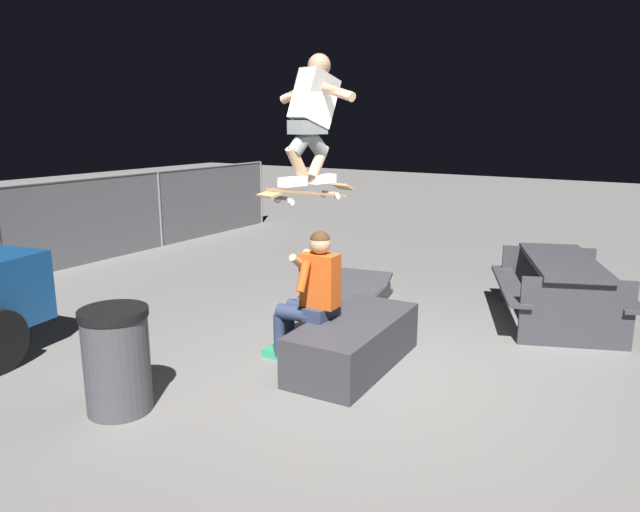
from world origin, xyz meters
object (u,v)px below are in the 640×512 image
object	(u,v)px
ledge_box_main	(354,343)
trash_bin	(117,360)
skateboard	(308,193)
kicker_ramp	(347,296)
person_sitting_on_ledge	(310,291)
picnic_table_back	(561,280)
skater_airborne	(312,114)

from	to	relation	value
ledge_box_main	trash_bin	world-z (taller)	trash_bin
skateboard	kicker_ramp	xyz separation A→B (m)	(1.97, 0.69, -1.57)
ledge_box_main	person_sitting_on_ledge	bearing A→B (deg)	109.02
picnic_table_back	skater_airborne	bearing A→B (deg)	144.61
ledge_box_main	trash_bin	size ratio (longest dim) A/B	1.83
person_sitting_on_ledge	skateboard	xyz separation A→B (m)	(-0.07, -0.02, 0.92)
kicker_ramp	skater_airborne	bearing A→B (deg)	-159.77
ledge_box_main	person_sitting_on_ledge	xyz separation A→B (m)	(-0.14, 0.40, 0.48)
ledge_box_main	trash_bin	distance (m)	2.12
picnic_table_back	trash_bin	distance (m)	4.80
person_sitting_on_ledge	ledge_box_main	bearing A→B (deg)	-70.98
ledge_box_main	kicker_ramp	distance (m)	2.06
skateboard	trash_bin	bearing A→B (deg)	153.13
skater_airborne	picnic_table_back	world-z (taller)	skater_airborne
ledge_box_main	kicker_ramp	bearing A→B (deg)	31.10
ledge_box_main	skater_airborne	xyz separation A→B (m)	(-0.15, 0.36, 2.09)
skater_airborne	picnic_table_back	bearing A→B (deg)	-35.39
kicker_ramp	trash_bin	xyz separation A→B (m)	(-3.52, 0.10, 0.36)
ledge_box_main	skater_airborne	bearing A→B (deg)	112.67
person_sitting_on_ledge	trash_bin	xyz separation A→B (m)	(-1.62, 0.76, -0.28)
person_sitting_on_ledge	picnic_table_back	distance (m)	3.04
person_sitting_on_ledge	trash_bin	world-z (taller)	person_sitting_on_ledge
skater_airborne	picnic_table_back	size ratio (longest dim) A/B	0.54
ledge_box_main	skater_airborne	size ratio (longest dim) A/B	1.38
kicker_ramp	picnic_table_back	distance (m)	2.55
person_sitting_on_ledge	skateboard	size ratio (longest dim) A/B	1.24
person_sitting_on_ledge	skateboard	distance (m)	0.93
skater_airborne	ledge_box_main	bearing A→B (deg)	-67.33
kicker_ramp	skateboard	bearing A→B (deg)	-160.64
skateboard	trash_bin	distance (m)	2.12
ledge_box_main	skateboard	xyz separation A→B (m)	(-0.20, 0.37, 1.41)
skater_airborne	skateboard	bearing A→B (deg)	166.18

